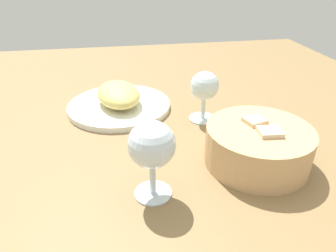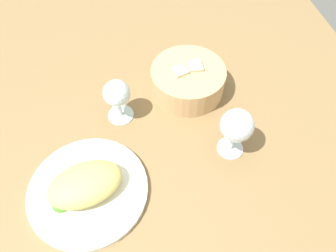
# 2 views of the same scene
# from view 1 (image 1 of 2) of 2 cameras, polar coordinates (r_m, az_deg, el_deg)

# --- Properties ---
(ground_plane) EXTENTS (1.40, 1.40, 0.02)m
(ground_plane) POSITION_cam_1_polar(r_m,az_deg,el_deg) (0.72, -0.65, 0.26)
(ground_plane) COLOR olive
(plate) EXTENTS (0.25, 0.25, 0.01)m
(plate) POSITION_cam_1_polar(r_m,az_deg,el_deg) (0.79, -9.00, 3.72)
(plate) COLOR white
(plate) RESTS_ON ground_plane
(omelette) EXTENTS (0.17, 0.13, 0.05)m
(omelette) POSITION_cam_1_polar(r_m,az_deg,el_deg) (0.77, -9.18, 5.83)
(omelette) COLOR #D4C166
(omelette) RESTS_ON plate
(lettuce_garnish) EXTENTS (0.04, 0.04, 0.02)m
(lettuce_garnish) POSITION_cam_1_polar(r_m,az_deg,el_deg) (0.83, -10.71, 6.10)
(lettuce_garnish) COLOR #497D2A
(lettuce_garnish) RESTS_ON plate
(bread_basket) EXTENTS (0.19, 0.19, 0.08)m
(bread_basket) POSITION_cam_1_polar(r_m,az_deg,el_deg) (0.58, 16.31, -3.44)
(bread_basket) COLOR tan
(bread_basket) RESTS_ON ground_plane
(wine_glass_near) EXTENTS (0.07, 0.07, 0.13)m
(wine_glass_near) POSITION_cam_1_polar(r_m,az_deg,el_deg) (0.46, -3.03, -4.06)
(wine_glass_near) COLOR silver
(wine_glass_near) RESTS_ON ground_plane
(wine_glass_far) EXTENTS (0.06, 0.06, 0.12)m
(wine_glass_far) POSITION_cam_1_polar(r_m,az_deg,el_deg) (0.70, 6.77, 6.87)
(wine_glass_far) COLOR silver
(wine_glass_far) RESTS_ON ground_plane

